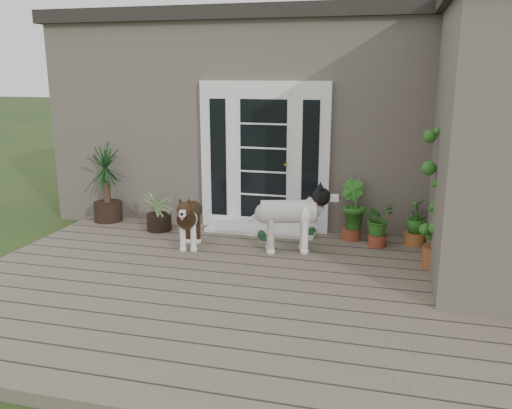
# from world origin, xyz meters

# --- Properties ---
(deck) EXTENTS (6.20, 4.60, 0.12)m
(deck) POSITION_xyz_m (0.00, 0.40, 0.06)
(deck) COLOR #6B5B4C
(deck) RESTS_ON ground
(house_main) EXTENTS (7.40, 4.00, 3.10)m
(house_main) POSITION_xyz_m (0.00, 4.65, 1.55)
(house_main) COLOR #665E54
(house_main) RESTS_ON ground
(roof_main) EXTENTS (7.60, 4.20, 0.20)m
(roof_main) POSITION_xyz_m (0.00, 4.65, 3.20)
(roof_main) COLOR #2D2826
(roof_main) RESTS_ON house_main
(door_unit) EXTENTS (1.90, 0.14, 2.15)m
(door_unit) POSITION_xyz_m (-0.20, 2.60, 1.19)
(door_unit) COLOR white
(door_unit) RESTS_ON deck
(door_step) EXTENTS (1.60, 0.40, 0.05)m
(door_step) POSITION_xyz_m (-0.20, 2.40, 0.14)
(door_step) COLOR white
(door_step) RESTS_ON deck
(brindle_dog) EXTENTS (0.48, 0.83, 0.65)m
(brindle_dog) POSITION_xyz_m (-0.94, 1.51, 0.45)
(brindle_dog) COLOR #352313
(brindle_dog) RESTS_ON deck
(white_dog) EXTENTS (1.02, 0.65, 0.79)m
(white_dog) POSITION_xyz_m (0.35, 1.65, 0.51)
(white_dog) COLOR white
(white_dog) RESTS_ON deck
(spider_plant) EXTENTS (0.78, 0.78, 0.64)m
(spider_plant) POSITION_xyz_m (-1.67, 2.13, 0.44)
(spider_plant) COLOR #809E61
(spider_plant) RESTS_ON deck
(yucca) EXTENTS (1.00, 1.00, 1.19)m
(yucca) POSITION_xyz_m (-2.66, 2.40, 0.71)
(yucca) COLOR black
(yucca) RESTS_ON deck
(herb_a) EXTENTS (0.59, 0.59, 0.53)m
(herb_a) POSITION_xyz_m (1.47, 2.18, 0.39)
(herb_a) COLOR #1B5E21
(herb_a) RESTS_ON deck
(herb_b) EXTENTS (0.59, 0.59, 0.62)m
(herb_b) POSITION_xyz_m (1.10, 2.40, 0.43)
(herb_b) COLOR #1B5919
(herb_b) RESTS_ON deck
(herb_c) EXTENTS (0.40, 0.40, 0.48)m
(herb_c) POSITION_xyz_m (1.96, 2.40, 0.36)
(herb_c) COLOR #19581E
(herb_c) RESTS_ON deck
(sapling) EXTENTS (0.66, 0.66, 1.86)m
(sapling) POSITION_xyz_m (2.18, 1.53, 1.05)
(sapling) COLOR #195A1D
(sapling) RESTS_ON deck
(clog_left) EXTENTS (0.25, 0.29, 0.08)m
(clog_left) POSITION_xyz_m (-0.09, 2.11, 0.16)
(clog_left) COLOR #153620
(clog_left) RESTS_ON deck
(clog_right) EXTENTS (0.14, 0.30, 0.09)m
(clog_right) POSITION_xyz_m (0.54, 2.39, 0.16)
(clog_right) COLOR #163819
(clog_right) RESTS_ON deck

